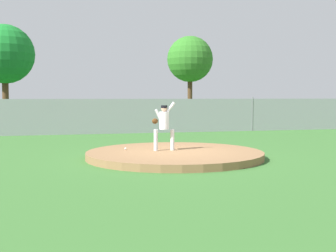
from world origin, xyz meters
TOP-DOWN VIEW (x-y plane):
  - ground_plane at (0.00, 6.00)m, footprint 80.00×80.00m
  - asphalt_strip at (0.00, 14.50)m, footprint 44.00×7.00m
  - pitchers_mound at (0.00, 0.00)m, footprint 5.78×5.78m
  - pitcher_youth at (-0.29, 0.30)m, footprint 0.77×0.32m
  - baseball at (-1.50, 0.80)m, footprint 0.07×0.07m
  - chainlink_fence at (-0.00, 10.00)m, footprint 37.31×0.07m
  - parked_car_white at (3.94, 14.52)m, footprint 1.96×4.65m
  - parked_car_charcoal at (9.16, 14.17)m, footprint 2.16×4.43m
  - parked_car_teal at (-3.09, 14.60)m, footprint 2.04×4.23m
  - parked_car_navy at (-6.44, 14.85)m, footprint 1.81×4.54m
  - parked_car_champagne at (1.23, 14.11)m, footprint 1.95×4.28m
  - traffic_cone_orange at (6.32, 15.11)m, footprint 0.40×0.40m
  - tree_broad_left at (-7.61, 23.26)m, footprint 4.66×4.66m
  - tree_tall_centre at (7.92, 24.01)m, footprint 4.09×4.09m

SIDE VIEW (x-z plane):
  - ground_plane at x=0.00m, z-range 0.00..0.00m
  - asphalt_strip at x=0.00m, z-range 0.00..0.01m
  - pitchers_mound at x=0.00m, z-range 0.00..0.22m
  - traffic_cone_orange at x=6.32m, z-range -0.01..0.54m
  - baseball at x=-1.50m, z-range 0.22..0.30m
  - parked_car_champagne at x=1.23m, z-range -0.04..1.60m
  - parked_car_navy at x=-6.44m, z-range -0.03..1.61m
  - parked_car_teal at x=-3.09m, z-range -0.04..1.65m
  - parked_car_white at x=3.94m, z-range -0.04..1.65m
  - parked_car_charcoal at x=9.16m, z-range -0.04..1.65m
  - chainlink_fence at x=0.00m, z-range -0.05..1.94m
  - pitcher_youth at x=-0.29m, z-range 0.34..1.95m
  - tree_tall_centre at x=7.92m, z-range 1.62..9.02m
  - tree_broad_left at x=-7.61m, z-range 1.48..9.18m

